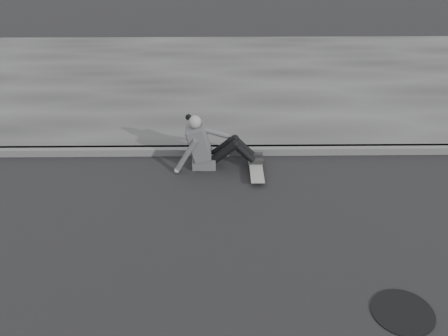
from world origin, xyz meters
name	(u,v)px	position (x,y,z in m)	size (l,w,h in m)	color
ground	(288,261)	(0.00, 0.00, 0.00)	(80.00, 80.00, 0.00)	black
curb	(269,150)	(0.00, 2.58, 0.06)	(24.00, 0.16, 0.12)	#545454
sidewalk	(257,81)	(0.00, 5.60, 0.06)	(24.00, 6.00, 0.12)	#3B3B3B
manhole	(403,312)	(1.11, -0.82, 0.01)	(0.66, 0.66, 0.01)	black
skateboard	(256,170)	(-0.26, 1.97, 0.07)	(0.20, 0.78, 0.09)	gray
seated_woman	(208,145)	(-0.99, 2.21, 0.36)	(1.38, 0.46, 0.88)	#4A4A4D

